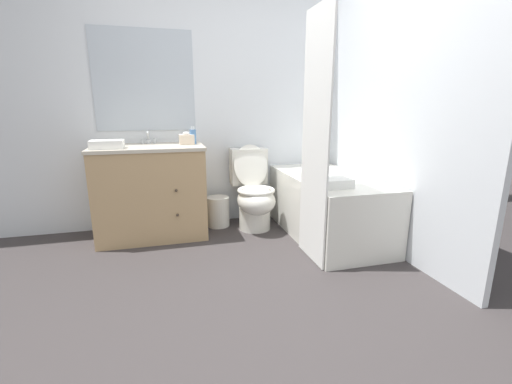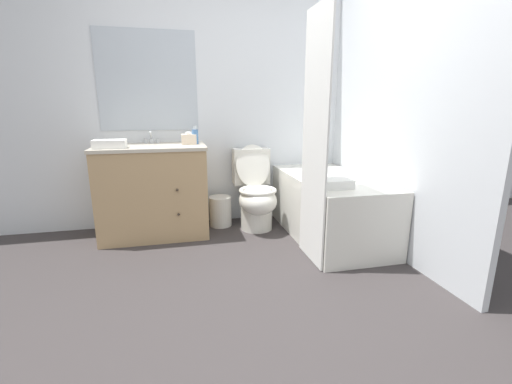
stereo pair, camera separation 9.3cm
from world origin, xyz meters
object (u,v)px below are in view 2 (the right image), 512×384
(bath_towel_folded, at_px, (334,183))
(sink_faucet, at_px, (151,140))
(vanity_cabinet, at_px, (154,190))
(toilet, at_px, (256,194))
(bathtub, at_px, (329,206))
(tissue_box, at_px, (189,139))
(hand_towel_folded, at_px, (110,144))
(wastebasket, at_px, (220,211))
(soap_dispenser, at_px, (195,136))

(bath_towel_folded, bearing_deg, sink_faucet, 144.17)
(vanity_cabinet, bearing_deg, toilet, -2.47)
(vanity_cabinet, bearing_deg, bathtub, -14.73)
(tissue_box, xyz_separation_m, hand_towel_folded, (-0.67, -0.19, -0.01))
(bathtub, relative_size, wastebasket, 4.62)
(bath_towel_folded, bearing_deg, bathtub, 68.40)
(tissue_box, bearing_deg, toilet, -7.59)
(vanity_cabinet, xyz_separation_m, bathtub, (1.61, -0.42, -0.15))
(vanity_cabinet, height_order, wastebasket, vanity_cabinet)
(toilet, bearing_deg, soap_dispenser, 171.89)
(wastebasket, relative_size, bath_towel_folded, 1.18)
(sink_faucet, height_order, tissue_box, sink_faucet)
(tissue_box, xyz_separation_m, soap_dispenser, (0.06, -0.00, 0.03))
(vanity_cabinet, height_order, soap_dispenser, soap_dispenser)
(tissue_box, bearing_deg, hand_towel_folded, -164.17)
(sink_faucet, distance_m, bath_towel_folded, 1.80)
(vanity_cabinet, xyz_separation_m, bath_towel_folded, (1.44, -0.84, 0.17))
(bathtub, distance_m, soap_dispenser, 1.43)
(vanity_cabinet, relative_size, hand_towel_folded, 3.73)
(bathtub, relative_size, bath_towel_folded, 5.43)
(vanity_cabinet, xyz_separation_m, soap_dispenser, (0.41, 0.04, 0.50))
(sink_faucet, height_order, bath_towel_folded, sink_faucet)
(hand_towel_folded, height_order, bath_towel_folded, hand_towel_folded)
(sink_faucet, distance_m, tissue_box, 0.38)
(soap_dispenser, xyz_separation_m, bath_towel_folded, (1.03, -0.88, -0.32))
(bathtub, relative_size, hand_towel_folded, 5.36)
(wastebasket, xyz_separation_m, soap_dispenser, (-0.23, -0.06, 0.78))
(toilet, height_order, wastebasket, toilet)
(wastebasket, xyz_separation_m, bath_towel_folded, (0.80, -0.94, 0.46))
(soap_dispenser, bearing_deg, vanity_cabinet, -174.59)
(hand_towel_folded, bearing_deg, soap_dispenser, 14.36)
(soap_dispenser, bearing_deg, hand_towel_folded, -165.64)
(sink_faucet, relative_size, hand_towel_folded, 0.53)
(wastebasket, xyz_separation_m, hand_towel_folded, (-0.96, -0.25, 0.74))
(bathtub, bearing_deg, soap_dispenser, 158.88)
(bathtub, height_order, tissue_box, tissue_box)
(bathtub, bearing_deg, vanity_cabinet, 165.27)
(bath_towel_folded, bearing_deg, vanity_cabinet, 149.63)
(soap_dispenser, height_order, hand_towel_folded, soap_dispenser)
(vanity_cabinet, xyz_separation_m, tissue_box, (0.35, 0.04, 0.47))
(toilet, bearing_deg, sink_faucet, 166.37)
(toilet, distance_m, bathtub, 0.73)
(sink_faucet, distance_m, wastebasket, 0.99)
(toilet, xyz_separation_m, bathtub, (0.62, -0.38, -0.06))
(soap_dispenser, xyz_separation_m, hand_towel_folded, (-0.74, -0.19, -0.04))
(toilet, relative_size, tissue_box, 5.71)
(bath_towel_folded, bearing_deg, hand_towel_folded, 158.49)
(toilet, bearing_deg, wastebasket, 157.43)
(bathtub, xyz_separation_m, tissue_box, (-1.26, 0.46, 0.62))
(wastebasket, bearing_deg, vanity_cabinet, -171.12)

